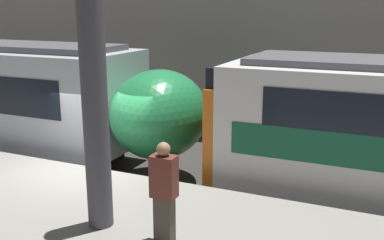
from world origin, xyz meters
The scene contains 4 objects.
ground_plane centered at (0.00, 0.00, 0.00)m, with size 120.00×120.00×0.00m, color #33302D.
station_rear_barrier centered at (0.00, 6.61, 2.44)m, with size 50.00×0.15×4.88m.
support_pillar_near centered at (2.00, -2.20, 2.85)m, with size 0.41×0.41×3.72m.
person_waiting centered at (3.22, -2.28, 1.82)m, with size 0.38×0.24×1.58m.
Camera 1 is at (6.11, -7.78, 4.45)m, focal length 42.00 mm.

